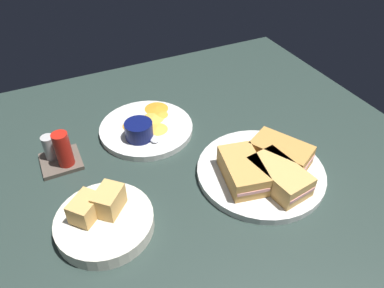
{
  "coord_description": "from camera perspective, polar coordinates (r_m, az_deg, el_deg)",
  "views": [
    {
      "loc": [
        -54.27,
        28.72,
        58.2
      ],
      "look_at": [
        5.49,
        0.28,
        3.0
      ],
      "focal_mm": 34.04,
      "sensor_mm": 36.0,
      "label": 1
    }
  ],
  "objects": [
    {
      "name": "ground_plane",
      "position": [
        0.86,
        1.75,
        -4.39
      ],
      "size": [
        110.0,
        110.0,
        3.0
      ],
      "primitive_type": "cube",
      "color": "#283833"
    },
    {
      "name": "plate_sandwich_main",
      "position": [
        0.84,
        10.68,
        -4.31
      ],
      "size": [
        28.67,
        28.67,
        1.6
      ],
      "primitive_type": "cylinder",
      "color": "silver",
      "rests_on": "ground_plane"
    },
    {
      "name": "sandwich_half_near",
      "position": [
        0.79,
        7.94,
        -4.13
      ],
      "size": [
        14.39,
        10.05,
        4.8
      ],
      "color": "tan",
      "rests_on": "plate_sandwich_main"
    },
    {
      "name": "sandwich_half_far",
      "position": [
        0.79,
        13.49,
        -4.94
      ],
      "size": [
        14.15,
        9.43,
        4.8
      ],
      "color": "tan",
      "rests_on": "plate_sandwich_main"
    },
    {
      "name": "sandwich_half_extra",
      "position": [
        0.85,
        13.74,
        -1.35
      ],
      "size": [
        15.05,
        12.89,
        4.8
      ],
      "color": "#C68C42",
      "rests_on": "plate_sandwich_main"
    },
    {
      "name": "ramekin_dark_sauce",
      "position": [
        0.85,
        14.64,
        -1.54
      ],
      "size": [
        6.4,
        6.4,
        4.36
      ],
      "color": "navy",
      "rests_on": "plate_sandwich_main"
    },
    {
      "name": "spoon_by_dark_ramekin",
      "position": [
        0.84,
        11.17,
        -3.06
      ],
      "size": [
        3.74,
        9.93,
        0.8
      ],
      "color": "silver",
      "rests_on": "plate_sandwich_main"
    },
    {
      "name": "plate_chips_companion",
      "position": [
        0.95,
        -7.16,
        2.42
      ],
      "size": [
        24.01,
        24.01,
        1.6
      ],
      "primitive_type": "cylinder",
      "color": "silver",
      "rests_on": "ground_plane"
    },
    {
      "name": "ramekin_light_gravy",
      "position": [
        0.9,
        -8.33,
        2.22
      ],
      "size": [
        6.91,
        6.91,
        4.31
      ],
      "color": "#0C144C",
      "rests_on": "plate_chips_companion"
    },
    {
      "name": "spoon_by_gravy_ramekin",
      "position": [
        0.91,
        -6.23,
        1.23
      ],
      "size": [
        9.89,
        2.3,
        0.8
      ],
      "color": "silver",
      "rests_on": "plate_chips_companion"
    },
    {
      "name": "plantain_chip_scatter",
      "position": [
        0.96,
        -6.71,
        3.76
      ],
      "size": [
        16.35,
        16.54,
        0.6
      ],
      "color": "gold",
      "rests_on": "plate_chips_companion"
    },
    {
      "name": "bread_basket_rear",
      "position": [
        0.74,
        -13.67,
        -11.38
      ],
      "size": [
        18.97,
        18.97,
        7.9
      ],
      "color": "silver",
      "rests_on": "ground_plane"
    },
    {
      "name": "condiment_caddy",
      "position": [
        0.88,
        -20.04,
        -1.32
      ],
      "size": [
        9.0,
        9.0,
        9.5
      ],
      "color": "brown",
      "rests_on": "ground_plane"
    }
  ]
}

